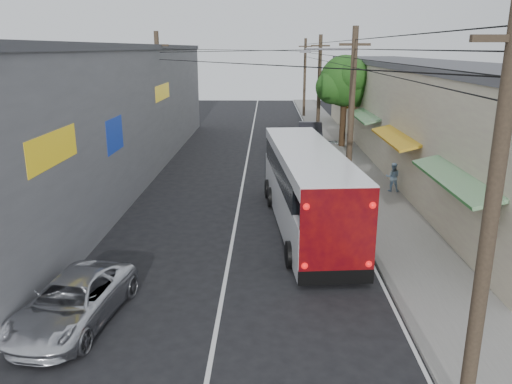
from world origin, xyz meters
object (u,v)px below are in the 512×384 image
Objects in this scene: parked_suv at (320,167)px; pedestrian_far at (393,177)px; jeepney at (73,302)px; coach_bus at (306,187)px; pedestrian_near at (347,173)px; parked_car_mid at (303,142)px; parked_car_far at (310,134)px.

pedestrian_far is at bearing -24.20° from parked_suv.
jeepney is 0.71× the size of parked_suv.
coach_bus is 6.02m from pedestrian_near.
coach_bus reaches higher than parked_car_mid.
pedestrian_near is (1.60, -9.56, 0.17)m from parked_car_mid.
parked_car_far is 12.66m from pedestrian_near.
coach_bus is 6.91m from parked_suv.
parked_car_mid is 3.16m from parked_car_far.
jeepney is (-6.69, -7.68, -1.05)m from coach_bus.
coach_bus is 7.32× the size of pedestrian_near.
pedestrian_near is 2.26m from pedestrian_far.
jeepney is 0.90× the size of parked_car_far.
parked_car_mid is 9.69m from pedestrian_near.
parked_car_far is (1.67, 18.05, -0.85)m from coach_bus.
pedestrian_far is (2.20, -0.53, -0.05)m from pedestrian_near.
coach_bus is 2.54× the size of jeepney.
jeepney is at bearing 57.10° from pedestrian_far.
parked_car_far is (8.36, 25.73, 0.20)m from jeepney.
coach_bus is 6.84m from pedestrian_far.
parked_suv is (7.95, 14.44, 0.30)m from jeepney.
parked_car_far is at bearing 92.09° from parked_suv.
parked_car_far reaches higher than parked_car_mid.
parked_suv reaches higher than jeepney.
parked_car_far is (0.76, 3.07, 0.09)m from parked_car_mid.
pedestrian_near is at bearing -82.91° from parked_car_mid.
jeepney is at bearing -104.55° from parked_car_far.
pedestrian_near is (0.84, -12.63, 0.08)m from parked_car_far.
coach_bus is 2.29× the size of parked_car_far.
parked_suv is at bearing -61.67° from pedestrian_near.
parked_suv is 1.27× the size of parked_car_far.
jeepney is at bearing -110.95° from parked_car_mid.
parked_car_mid is at bearing 79.19° from jeepney.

